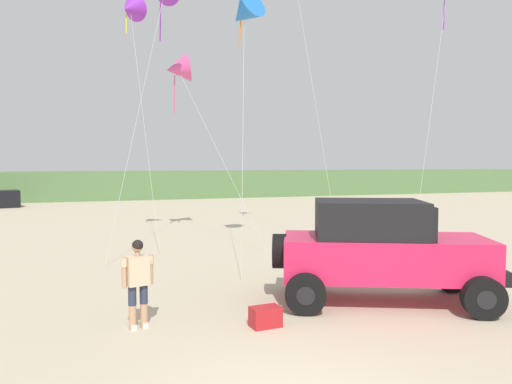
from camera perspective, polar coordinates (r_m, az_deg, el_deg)
The scene contains 7 objects.
dune_ridge at distance 45.05m, azimuth -15.74°, elevation 0.81°, with size 90.00×6.34×2.38m, color #567A47.
jeep at distance 11.22m, azimuth 14.38°, elevation -6.38°, with size 5.00×3.90×2.26m.
person_watching at distance 9.48m, azimuth -13.58°, elevation -9.79°, with size 0.61×0.38×1.67m.
cooler_box at distance 9.51m, azimuth 1.11°, elevation -14.30°, with size 0.56×0.36×0.38m, color #B21E23.
kite_red_delta at distance 21.47m, azimuth -9.08°, elevation 13.94°, with size 2.78×5.62×7.67m.
kite_black_sled at distance 20.07m, azimuth -14.41°, elevation 19.91°, with size 1.38×3.21×9.37m.
kite_purple_stunt at distance 17.79m, azimuth -1.38°, elevation 20.13°, with size 2.26×4.91×9.00m.
Camera 1 is at (-2.47, -5.31, 3.07)m, focal length 34.41 mm.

